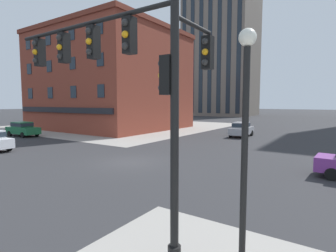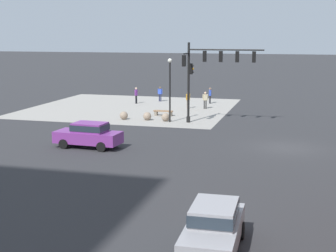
# 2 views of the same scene
# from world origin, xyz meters

# --- Properties ---
(ground_plane) EXTENTS (320.00, 320.00, 0.00)m
(ground_plane) POSITION_xyz_m (0.00, 0.00, 0.00)
(ground_plane) COLOR #2D2D30
(sidewalk_far_corner) EXTENTS (32.00, 32.00, 0.02)m
(sidewalk_far_corner) POSITION_xyz_m (-20.00, 20.00, 0.00)
(sidewalk_far_corner) COLOR gray
(sidewalk_far_corner) RESTS_ON ground
(traffic_signal_main) EXTENTS (6.37, 2.09, 6.75)m
(traffic_signal_main) POSITION_xyz_m (6.91, -7.56, 4.63)
(traffic_signal_main) COLOR black
(traffic_signal_main) RESTS_ON ground
(street_lamp_corner_near) EXTENTS (0.36, 0.36, 5.42)m
(street_lamp_corner_near) POSITION_xyz_m (10.00, -7.43, 3.40)
(street_lamp_corner_near) COLOR black
(street_lamp_corner_near) RESTS_ON ground
(car_main_northbound_near) EXTENTS (1.99, 4.45, 1.68)m
(car_main_northbound_near) POSITION_xyz_m (1.85, 17.11, 0.92)
(car_main_northbound_near) COLOR #99999E
(car_main_northbound_near) RESTS_ON ground
(car_main_northbound_far) EXTENTS (4.47, 2.04, 1.68)m
(car_main_northbound_far) POSITION_xyz_m (-19.56, 3.13, 0.92)
(car_main_northbound_far) COLOR #1E6B3D
(car_main_northbound_far) RESTS_ON ground
(storefront_block_near_corner) EXTENTS (20.30, 17.78, 14.65)m
(storefront_block_near_corner) POSITION_xyz_m (-18.95, 16.68, 7.33)
(storefront_block_near_corner) COLOR brown
(storefront_block_near_corner) RESTS_ON ground
(residential_tower_skyline_left) EXTENTS (19.97, 16.99, 49.10)m
(residential_tower_skyline_left) POSITION_xyz_m (-20.79, 65.06, 24.57)
(residential_tower_skyline_left) COLOR #70665B
(residential_tower_skyline_left) RESTS_ON ground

